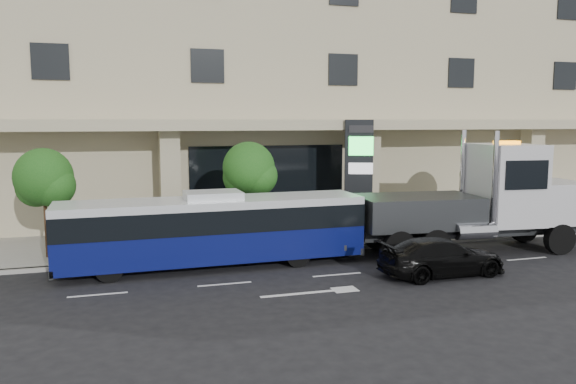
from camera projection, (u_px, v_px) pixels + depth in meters
name	position (u px, v px, depth m)	size (l,w,h in m)	color
ground	(322.00, 264.00, 21.19)	(120.00, 120.00, 0.00)	black
sidewalk	(285.00, 236.00, 25.93)	(120.00, 6.00, 0.15)	gray
curb	(305.00, 251.00, 23.08)	(120.00, 0.30, 0.15)	gray
convention_center	(237.00, 46.00, 34.58)	(60.00, 17.60, 20.00)	#B9AD8B
tree_left	(44.00, 181.00, 21.37)	(2.27, 2.20, 4.22)	#422B19
tree_mid	(249.00, 172.00, 23.62)	(2.28, 2.20, 4.38)	#422B19
tree_right	(483.00, 170.00, 26.93)	(2.10, 2.00, 4.04)	#422B19
city_bus	(213.00, 229.00, 20.69)	(11.18, 2.51, 2.82)	black
tow_truck	(483.00, 202.00, 23.17)	(11.04, 3.53, 5.01)	#2D3033
black_sedan	(442.00, 257.00, 19.62)	(1.85, 4.55, 1.32)	black
signage_pylon	(359.00, 174.00, 26.77)	(1.39, 0.92, 5.30)	black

